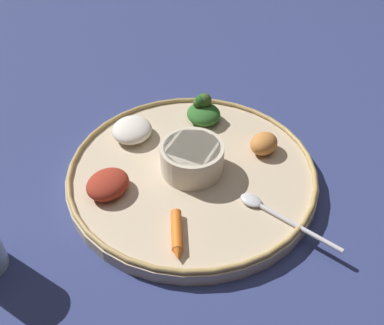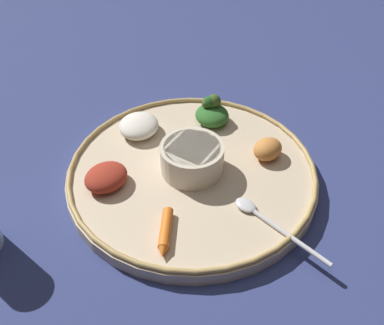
# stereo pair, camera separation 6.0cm
# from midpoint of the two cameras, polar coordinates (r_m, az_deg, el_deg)

# --- Properties ---
(ground_plane) EXTENTS (2.40, 2.40, 0.00)m
(ground_plane) POSITION_cam_midpoint_polar(r_m,az_deg,el_deg) (0.71, -2.41, -2.26)
(ground_plane) COLOR navy
(platter) EXTENTS (0.40, 0.40, 0.02)m
(platter) POSITION_cam_midpoint_polar(r_m,az_deg,el_deg) (0.70, -2.43, -1.65)
(platter) COLOR #C6B293
(platter) RESTS_ON ground_plane
(platter_rim) EXTENTS (0.40, 0.40, 0.01)m
(platter_rim) POSITION_cam_midpoint_polar(r_m,az_deg,el_deg) (0.69, -2.47, -0.83)
(platter_rim) COLOR tan
(platter_rim) RESTS_ON platter
(center_bowl) EXTENTS (0.10, 0.10, 0.05)m
(center_bowl) POSITION_cam_midpoint_polar(r_m,az_deg,el_deg) (0.68, -2.52, 0.58)
(center_bowl) COLOR beige
(center_bowl) RESTS_ON platter
(spoon) EXTENTS (0.16, 0.04, 0.01)m
(spoon) POSITION_cam_midpoint_polar(r_m,az_deg,el_deg) (0.63, 7.94, -6.63)
(spoon) COLOR silver
(spoon) RESTS_ON platter
(greens_pile) EXTENTS (0.08, 0.07, 0.05)m
(greens_pile) POSITION_cam_midpoint_polar(r_m,az_deg,el_deg) (0.78, -0.71, 6.74)
(greens_pile) COLOR #2D6628
(greens_pile) RESTS_ON platter
(carrot_near_spoon) EXTENTS (0.07, 0.06, 0.02)m
(carrot_near_spoon) POSITION_cam_midpoint_polar(r_m,az_deg,el_deg) (0.60, -4.90, -9.45)
(carrot_near_spoon) COLOR orange
(carrot_near_spoon) RESTS_ON platter
(mound_beet) EXTENTS (0.08, 0.08, 0.03)m
(mound_beet) POSITION_cam_midpoint_polar(r_m,az_deg,el_deg) (0.67, -13.55, -2.88)
(mound_beet) COLOR maroon
(mound_beet) RESTS_ON platter
(mound_squash) EXTENTS (0.05, 0.06, 0.03)m
(mound_squash) POSITION_cam_midpoint_polar(r_m,az_deg,el_deg) (0.72, 7.10, 2.40)
(mound_squash) COLOR #C67A38
(mound_squash) RESTS_ON platter
(mound_rice_white) EXTENTS (0.10, 0.10, 0.03)m
(mound_rice_white) POSITION_cam_midpoint_polar(r_m,az_deg,el_deg) (0.76, -10.13, 4.17)
(mound_rice_white) COLOR silver
(mound_rice_white) RESTS_ON platter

